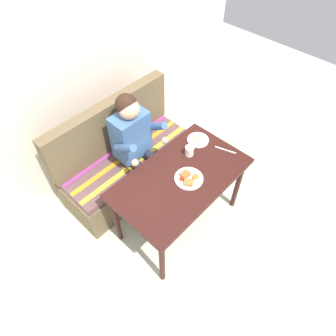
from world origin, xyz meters
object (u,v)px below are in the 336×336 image
Objects in this scene: person at (136,140)px; plate_breakfast at (188,178)px; couch at (126,161)px; table at (181,182)px; plate_eggs at (198,140)px; knife at (225,150)px; coffee_mug at (190,151)px.

plate_breakfast is (-0.01, -0.66, 0.00)m from person.
couch is 0.93m from plate_breakfast.
plate_eggs reaches higher than table.
person is 0.83m from knife.
knife is (0.51, -0.86, 0.40)m from couch.
coffee_mug is at bearing -163.69° from plate_eggs.
knife is (0.48, -0.68, -0.01)m from person.
knife is at bearing -2.92° from plate_breakfast.
couch is 12.20× the size of coffee_mug.
plate_breakfast is at bearing -150.16° from plate_eggs.
knife reaches higher than table.
couch is at bearing 91.40° from plate_breakfast.
table is at bearing 151.58° from knife.
coffee_mug is 0.59× the size of knife.
plate_breakfast is at bearing -90.82° from person.
plate_breakfast is 0.29m from coffee_mug.
person is at bearing 133.95° from plate_eggs.
person reaches higher than table.
person is at bearing 89.18° from plate_breakfast.
plate_eggs is at bearing -46.05° from person.
coffee_mug is at bearing -65.57° from person.
table is 0.60m from person.
couch is 0.84m from plate_eggs.
plate_breakfast is 1.22× the size of knife.
coffee_mug is (0.22, 0.18, 0.04)m from plate_breakfast.
plate_eggs is (0.43, -0.59, 0.41)m from couch.
knife is (0.49, -0.02, -0.01)m from plate_breakfast.
couch is at bearing 90.00° from table.
coffee_mug is at bearing -69.30° from couch.
plate_eggs is 1.73× the size of coffee_mug.
plate_breakfast is 1.20× the size of plate_eggs.
person is 4.96× the size of plate_breakfast.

